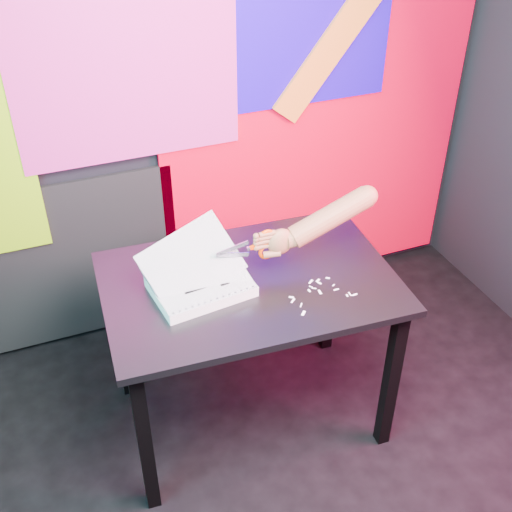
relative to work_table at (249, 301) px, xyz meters
name	(u,v)px	position (x,y,z in m)	size (l,w,h in m)	color
room	(355,241)	(0.02, -0.68, 0.70)	(3.01, 3.01, 2.71)	black
backdrop	(203,143)	(0.08, 0.79, 0.31)	(2.88, 0.05, 2.08)	red
work_table	(249,301)	(0.00, 0.00, 0.00)	(1.15, 0.81, 0.75)	black
printout_stack	(200,285)	(-0.19, 0.01, 0.13)	(0.41, 0.30, 0.27)	silver
scissors	(263,245)	(0.06, 0.02, 0.24)	(0.23, 0.02, 0.13)	silver
hand_forearm	(322,221)	(0.30, 0.01, 0.29)	(0.49, 0.10, 0.22)	#925E31
paper_clippings	(317,292)	(0.21, -0.16, 0.10)	(0.25, 0.18, 0.00)	white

